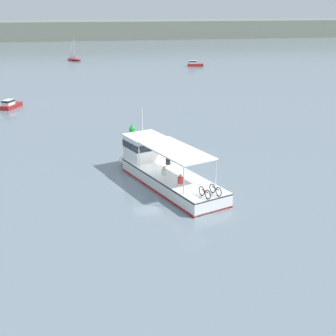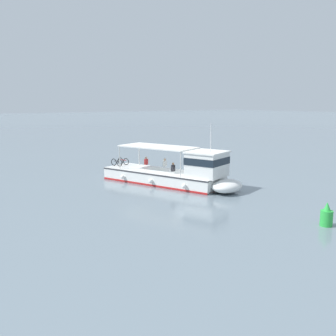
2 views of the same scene
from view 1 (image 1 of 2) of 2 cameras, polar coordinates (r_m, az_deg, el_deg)
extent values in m
plane|color=slate|center=(36.42, -2.52, -1.52)|extent=(400.00, 400.00, 0.00)
cube|color=slate|center=(195.31, -10.22, 16.83)|extent=(400.00, 28.00, 6.97)
cube|color=white|center=(34.75, 0.51, -1.61)|extent=(6.70, 11.24, 1.10)
ellipsoid|color=white|center=(39.83, -4.19, 1.21)|extent=(3.52, 3.07, 1.01)
cube|color=red|center=(34.92, 0.51, -2.29)|extent=(6.74, 11.26, 0.16)
cube|color=#2D2D33|center=(34.58, 0.52, -0.88)|extent=(6.76, 11.26, 0.10)
cube|color=white|center=(37.85, -2.99, 2.61)|extent=(3.45, 3.37, 1.90)
cube|color=#19232D|center=(37.75, -3.00, 3.09)|extent=(3.52, 3.43, 0.56)
cube|color=white|center=(37.56, -3.02, 4.08)|extent=(3.65, 3.58, 0.12)
cube|color=white|center=(33.52, 0.93, 2.29)|extent=(5.06, 7.30, 0.10)
cylinder|color=silver|center=(35.88, -3.68, 1.69)|extent=(0.08, 0.08, 2.00)
cylinder|color=silver|center=(37.15, 0.03, 2.38)|extent=(0.08, 0.08, 2.00)
cylinder|color=silver|center=(30.60, 2.00, -1.58)|extent=(0.08, 0.08, 2.00)
cylinder|color=silver|center=(32.08, 6.07, -0.64)|extent=(0.08, 0.08, 2.00)
cylinder|color=silver|center=(37.51, -3.27, 5.89)|extent=(0.06, 0.06, 2.20)
sphere|color=white|center=(38.35, 0.10, 0.43)|extent=(0.36, 0.36, 0.36)
sphere|color=white|center=(35.75, 2.86, -1.09)|extent=(0.36, 0.36, 0.36)
sphere|color=white|center=(33.42, 5.83, -2.72)|extent=(0.36, 0.36, 0.36)
torus|color=black|center=(30.69, 4.28, -2.91)|extent=(0.28, 0.64, 0.66)
torus|color=black|center=(30.17, 5.05, -3.35)|extent=(0.28, 0.64, 0.66)
cylinder|color=maroon|center=(30.38, 4.67, -2.92)|extent=(0.30, 0.68, 0.06)
torus|color=black|center=(31.18, 5.63, -2.57)|extent=(0.28, 0.64, 0.66)
torus|color=black|center=(30.67, 6.41, -3.00)|extent=(0.28, 0.64, 0.66)
cylinder|color=#232328|center=(30.88, 6.03, -2.58)|extent=(0.30, 0.68, 0.06)
cube|color=red|center=(32.09, 1.58, -1.56)|extent=(0.38, 0.32, 0.52)
sphere|color=tan|center=(31.95, 1.59, -0.94)|extent=(0.20, 0.20, 0.20)
cube|color=white|center=(33.55, -0.50, -0.57)|extent=(0.38, 0.32, 0.52)
sphere|color=tan|center=(33.43, -0.50, 0.03)|extent=(0.20, 0.20, 0.20)
cube|color=black|center=(35.89, 0.01, 0.83)|extent=(0.38, 0.32, 0.52)
sphere|color=#9E7051|center=(35.77, 0.01, 1.39)|extent=(0.20, 0.20, 0.20)
cube|color=maroon|center=(105.54, 3.49, 12.87)|extent=(3.81, 2.13, 0.56)
cube|color=white|center=(105.46, 3.14, 13.22)|extent=(1.82, 1.40, 0.70)
cube|color=#19232D|center=(105.44, 3.14, 13.32)|extent=(1.83, 1.42, 0.28)
cube|color=maroon|center=(65.57, -19.19, 7.42)|extent=(2.71, 3.81, 0.56)
cube|color=white|center=(64.93, -19.55, 7.83)|extent=(1.63, 1.91, 0.70)
cube|color=#19232D|center=(64.89, -19.56, 7.98)|extent=(1.65, 1.92, 0.28)
ellipsoid|color=maroon|center=(118.12, -11.78, 13.28)|extent=(4.30, 4.46, 0.60)
cylinder|color=silver|center=(117.63, -11.77, 14.58)|extent=(0.08, 0.08, 4.80)
pyramid|color=white|center=(118.26, -12.06, 14.43)|extent=(1.21, 1.28, 4.08)
cylinder|color=green|center=(48.72, -4.52, 4.60)|extent=(0.70, 0.70, 0.90)
cone|color=green|center=(48.54, -4.54, 5.39)|extent=(0.42, 0.42, 0.50)
camera|label=2|loc=(64.70, 11.96, 14.06)|focal=42.01mm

